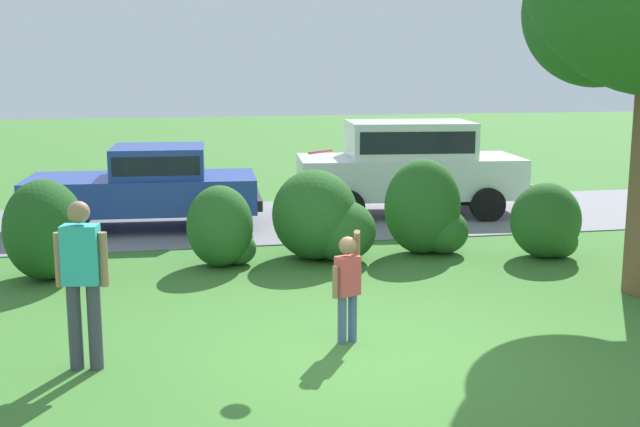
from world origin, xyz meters
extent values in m
plane|color=#3D752D|center=(0.00, 0.00, 0.00)|extent=(80.00, 80.00, 0.00)
cube|color=slate|center=(0.00, 7.45, 0.01)|extent=(28.00, 4.40, 0.02)
ellipsoid|color=#286023|center=(3.84, 2.32, 3.78)|extent=(2.08, 2.08, 2.08)
ellipsoid|color=#1E511C|center=(-3.83, 3.77, 0.73)|extent=(1.15, 1.37, 1.46)
ellipsoid|color=#286023|center=(-1.30, 4.02, 0.63)|extent=(1.02, 1.06, 1.25)
ellipsoid|color=#286023|center=(-1.02, 4.07, 0.25)|extent=(0.56, 0.56, 0.50)
ellipsoid|color=#286023|center=(0.22, 4.23, 0.71)|extent=(1.36, 1.50, 1.43)
ellipsoid|color=#286023|center=(0.60, 3.98, 0.49)|extent=(1.08, 1.08, 0.97)
ellipsoid|color=#286023|center=(2.01, 4.23, 0.78)|extent=(1.26, 1.04, 1.56)
ellipsoid|color=#286023|center=(2.35, 4.16, 0.37)|extent=(0.83, 0.83, 0.75)
ellipsoid|color=#286023|center=(3.86, 3.57, 0.61)|extent=(1.13, 1.04, 1.21)
ellipsoid|color=#286023|center=(4.08, 3.50, 0.26)|extent=(0.58, 0.58, 0.53)
cube|color=#28429E|center=(-2.50, 7.21, 0.68)|extent=(4.31, 2.10, 0.64)
cube|color=#28429E|center=(-2.18, 7.19, 1.28)|extent=(1.78, 1.72, 0.56)
cube|color=black|center=(-2.18, 7.19, 1.28)|extent=(1.65, 1.73, 0.34)
cylinder|color=black|center=(-3.86, 6.35, 0.30)|extent=(0.61, 0.26, 0.60)
cylinder|color=black|center=(-3.74, 8.23, 0.30)|extent=(0.61, 0.26, 0.60)
cylinder|color=black|center=(-1.26, 6.19, 0.30)|extent=(0.61, 0.26, 0.60)
cylinder|color=black|center=(-1.14, 8.07, 0.30)|extent=(0.61, 0.26, 0.60)
cube|color=black|center=(-4.63, 7.35, 0.52)|extent=(0.23, 1.75, 0.20)
cube|color=black|center=(-0.36, 7.07, 0.52)|extent=(0.23, 1.75, 0.20)
cube|color=white|center=(2.85, 7.62, 0.80)|extent=(4.66, 2.29, 0.80)
cube|color=white|center=(2.85, 7.62, 1.56)|extent=(2.63, 1.86, 0.72)
cube|color=black|center=(2.85, 7.62, 1.56)|extent=(2.43, 1.86, 0.43)
cylinder|color=black|center=(1.37, 6.82, 0.34)|extent=(0.70, 0.29, 0.68)
cylinder|color=black|center=(1.56, 8.70, 0.34)|extent=(0.70, 0.29, 0.68)
cylinder|color=black|center=(4.14, 6.54, 0.34)|extent=(0.70, 0.29, 0.68)
cylinder|color=black|center=(4.33, 8.41, 0.34)|extent=(0.70, 0.29, 0.68)
cube|color=black|center=(0.57, 7.85, 0.60)|extent=(0.30, 1.75, 0.20)
cube|color=black|center=(5.13, 7.39, 0.60)|extent=(0.30, 1.75, 0.20)
cylinder|color=#4C608C|center=(-0.25, 0.23, 0.28)|extent=(0.10, 0.10, 0.55)
cylinder|color=#4C608C|center=(-0.12, 0.29, 0.28)|extent=(0.10, 0.10, 0.55)
cube|color=#DB4C4C|center=(-0.19, 0.26, 0.77)|extent=(0.30, 0.24, 0.44)
sphere|color=#A37556|center=(-0.19, 0.26, 1.11)|extent=(0.20, 0.20, 0.20)
cylinder|color=#A37556|center=(-0.06, 0.36, 1.09)|extent=(0.15, 0.28, 0.39)
cylinder|color=#A37556|center=(-0.34, 0.20, 0.72)|extent=(0.07, 0.07, 0.36)
cylinder|color=red|center=(-0.40, 0.74, 2.09)|extent=(0.28, 0.28, 0.09)
cylinder|color=#337FDB|center=(-0.40, 0.74, 2.10)|extent=(0.16, 0.16, 0.06)
cylinder|color=#3F3F4C|center=(-3.08, 0.03, 0.45)|extent=(0.14, 0.14, 0.90)
cylinder|color=#3F3F4C|center=(-2.88, -0.01, 0.45)|extent=(0.14, 0.14, 0.90)
cube|color=#33B2B2|center=(-2.98, 0.01, 1.20)|extent=(0.39, 0.28, 0.60)
sphere|color=#A37556|center=(-2.98, 0.01, 1.63)|extent=(0.22, 0.22, 0.22)
cylinder|color=#A37556|center=(-3.19, 0.05, 1.15)|extent=(0.09, 0.09, 0.55)
cylinder|color=#A37556|center=(-2.76, -0.03, 1.15)|extent=(0.09, 0.09, 0.55)
camera|label=1|loc=(-2.19, -8.11, 3.07)|focal=45.24mm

